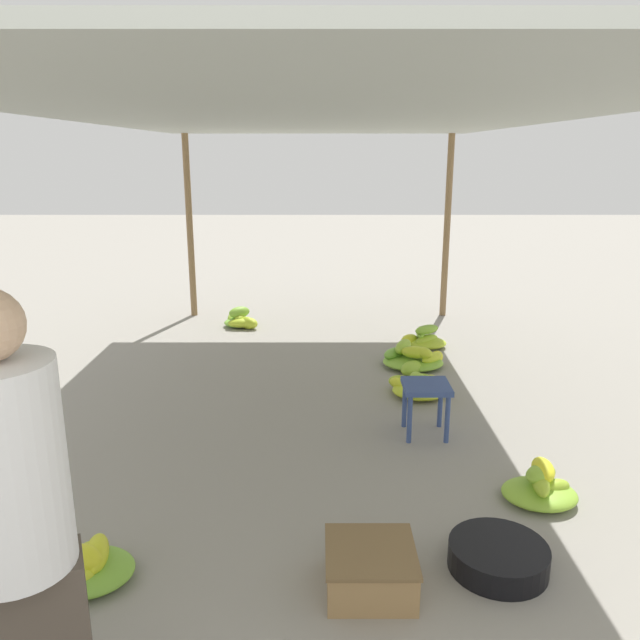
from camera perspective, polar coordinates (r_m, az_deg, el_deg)
canopy_post_back_left at (r=8.04m, az=-11.57°, el=8.30°), size 0.08×0.08×2.26m
canopy_post_back_right at (r=8.03m, az=11.79°, el=8.28°), size 0.08×0.08×2.26m
canopy_tarp at (r=4.64m, az=0.00°, el=18.07°), size 3.62×6.77×0.04m
vendor_foreground at (r=2.28m, az=-25.82°, el=-17.53°), size 0.47×0.47×1.68m
stool at (r=4.68m, az=9.92°, el=-6.67°), size 0.34×0.34×0.40m
basin_black at (r=3.49m, az=16.20°, el=-20.11°), size 0.50×0.50×0.13m
banana_pile_left_0 at (r=3.49m, az=-20.39°, el=-20.24°), size 0.47×0.42×0.19m
banana_pile_left_1 at (r=7.57m, az=-7.00°, el=-0.05°), size 0.46×0.48×0.25m
banana_pile_right_0 at (r=5.50m, az=9.19°, el=-6.04°), size 0.51×0.62×0.21m
banana_pile_right_1 at (r=6.83m, az=9.71°, el=-1.75°), size 0.53×0.43×0.25m
banana_pile_right_2 at (r=4.12m, az=19.79°, el=-14.19°), size 0.45×0.41×0.22m
banana_pile_right_3 at (r=6.18m, az=8.79°, el=-3.54°), size 0.67×0.67×0.24m
crate_near at (r=3.23m, az=4.84°, el=-21.72°), size 0.43×0.43×0.22m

